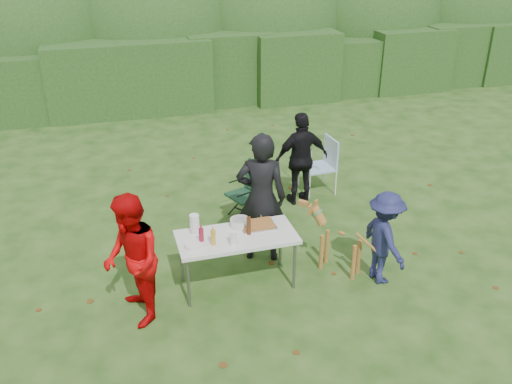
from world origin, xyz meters
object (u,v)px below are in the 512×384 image
object	(u,v)px
dog	(341,242)
mustard_bottle	(213,237)
person_cook	(261,198)
camping_chair	(245,192)
child	(384,238)
ketchup_bottle	(201,236)
folding_table	(237,239)
person_red_jacket	(132,261)
lawn_chair	(318,165)
paper_towel_roll	(195,224)
beer_bottle	(249,226)
person_black_puffy	(301,159)

from	to	relation	value
dog	mustard_bottle	distance (m)	1.77
person_cook	camping_chair	size ratio (longest dim) A/B	2.04
child	ketchup_bottle	distance (m)	2.34
folding_table	person_red_jacket	world-z (taller)	person_red_jacket
lawn_chair	paper_towel_roll	size ratio (longest dim) A/B	3.71
person_red_jacket	lawn_chair	distance (m)	4.29
mustard_bottle	paper_towel_roll	distance (m)	0.37
camping_chair	dog	bearing A→B (deg)	93.74
lawn_chair	person_red_jacket	bearing A→B (deg)	34.48
camping_chair	beer_bottle	bearing A→B (deg)	55.40
dog	ketchup_bottle	xyz separation A→B (m)	(-1.86, -0.00, 0.40)
mustard_bottle	person_red_jacket	bearing A→B (deg)	-168.42
dog	lawn_chair	xyz separation A→B (m)	(0.64, 2.41, 0.04)
paper_towel_roll	beer_bottle	bearing A→B (deg)	-17.62
camping_chair	lawn_chair	distance (m)	1.59
ketchup_bottle	child	bearing A→B (deg)	-8.20
lawn_chair	child	bearing A→B (deg)	81.80
person_red_jacket	child	xyz separation A→B (m)	(3.15, -0.09, -0.17)
folding_table	dog	xyz separation A→B (m)	(1.40, -0.08, -0.24)
folding_table	dog	bearing A→B (deg)	-3.35
child	beer_bottle	bearing A→B (deg)	71.43
paper_towel_roll	lawn_chair	bearing A→B (deg)	40.06
dog	beer_bottle	bearing A→B (deg)	45.51
camping_chair	beer_bottle	distance (m)	1.82
person_red_jacket	mustard_bottle	world-z (taller)	person_red_jacket
ketchup_bottle	camping_chair	bearing A→B (deg)	60.13
lawn_chair	paper_towel_roll	world-z (taller)	paper_towel_roll
person_black_puffy	mustard_bottle	bearing A→B (deg)	44.67
folding_table	child	xyz separation A→B (m)	(1.84, -0.42, -0.05)
mustard_bottle	child	bearing A→B (deg)	-7.58
camping_chair	lawn_chair	world-z (taller)	lawn_chair
person_red_jacket	paper_towel_roll	world-z (taller)	person_red_jacket
person_cook	ketchup_bottle	xyz separation A→B (m)	(-0.94, -0.63, -0.08)
child	beer_bottle	world-z (taller)	child
person_black_puffy	beer_bottle	world-z (taller)	person_black_puffy
person_black_puffy	dog	bearing A→B (deg)	81.30
person_cook	beer_bottle	bearing A→B (deg)	79.58
child	camping_chair	world-z (taller)	child
folding_table	camping_chair	xyz separation A→B (m)	(0.58, 1.72, -0.23)
child	mustard_bottle	xyz separation A→B (m)	(-2.17, 0.29, 0.20)
person_cook	person_black_puffy	bearing A→B (deg)	-107.56
dog	camping_chair	distance (m)	1.98
person_red_jacket	beer_bottle	distance (m)	1.50
person_red_jacket	camping_chair	world-z (taller)	person_red_jacket
ketchup_bottle	dog	bearing A→B (deg)	0.06
child	dog	distance (m)	0.58
camping_chair	lawn_chair	bearing A→B (deg)	-178.28
child	camping_chair	xyz separation A→B (m)	(-1.27, 2.13, -0.18)
person_cook	beer_bottle	xyz separation A→B (m)	(-0.33, -0.56, -0.07)
person_red_jacket	lawn_chair	world-z (taller)	person_red_jacket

